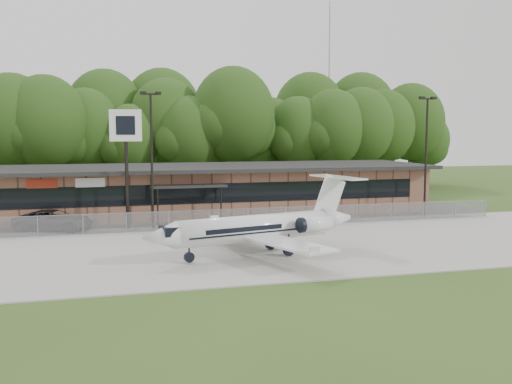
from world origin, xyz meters
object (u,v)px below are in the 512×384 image
object	(u,v)px
terminal	(202,189)
suv	(54,221)
business_jet	(261,228)
pole_sign	(126,138)

from	to	relation	value
terminal	suv	bearing A→B (deg)	-151.56
terminal	business_jet	bearing A→B (deg)	-88.99
business_jet	pole_sign	world-z (taller)	pole_sign
business_jet	terminal	bearing A→B (deg)	77.50
business_jet	pole_sign	size ratio (longest dim) A/B	1.53
business_jet	pole_sign	distance (m)	14.53
terminal	pole_sign	bearing A→B (deg)	-133.70
terminal	suv	size ratio (longest dim) A/B	7.23
terminal	pole_sign	distance (m)	10.92
terminal	suv	xyz separation A→B (m)	(-12.08, -6.55, -1.39)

